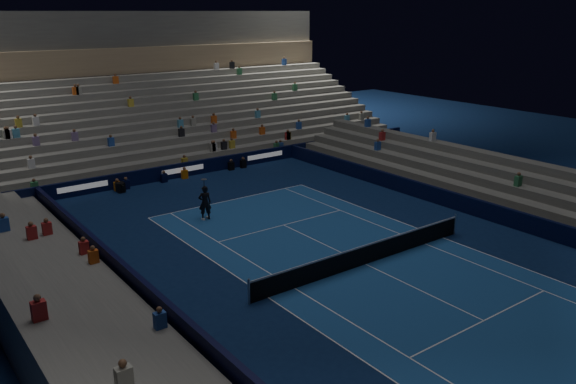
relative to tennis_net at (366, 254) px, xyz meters
The scene contains 11 objects.
ground 0.50m from the tennis_net, ahead, with size 90.00×90.00×0.00m, color #0B1C43.
court_surface 0.50m from the tennis_net, ahead, with size 10.97×23.77×0.01m, color #19488B.
sponsor_barrier_far 18.50m from the tennis_net, 90.00° to the left, with size 44.00×0.25×1.00m, color black.
sponsor_barrier_east 9.70m from the tennis_net, ahead, with size 0.25×37.00×1.00m, color black.
sponsor_barrier_west 9.70m from the tennis_net, behind, with size 0.25×37.00×1.00m, color black.
grandstand_main 28.05m from the tennis_net, 90.00° to the left, with size 44.00×15.20×11.20m.
grandstand_east 13.17m from the tennis_net, ahead, with size 5.00×37.00×2.50m.
grandstand_west 13.17m from the tennis_net, behind, with size 5.00×37.00×2.50m.
tennis_net is the anchor object (origin of this frame).
tennis_player 10.24m from the tennis_net, 106.83° to the left, with size 0.71×0.47×1.96m, color black.
broadcast_camera 18.23m from the tennis_net, 105.45° to the left, with size 0.50×0.94×0.63m.
Camera 1 is at (-17.55, -17.59, 11.18)m, focal length 36.20 mm.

